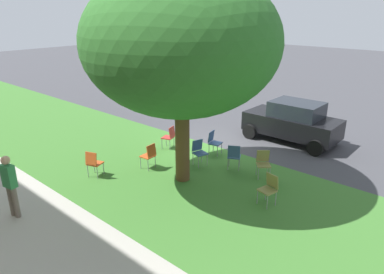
% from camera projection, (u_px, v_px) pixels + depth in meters
% --- Properties ---
extents(ground, '(80.00, 80.00, 0.00)m').
position_uv_depth(ground, '(215.00, 144.00, 14.06)').
color(ground, '#424247').
extents(grass_verge, '(48.00, 6.00, 0.01)m').
position_uv_depth(grass_verge, '(157.00, 170.00, 11.79)').
color(grass_verge, '#3D752D').
rests_on(grass_verge, ground).
extents(sidewalk_strip, '(48.00, 2.80, 0.01)m').
position_uv_depth(sidewalk_strip, '(27.00, 228.00, 8.67)').
color(sidewalk_strip, '#ADA89E').
rests_on(sidewalk_strip, ground).
extents(street_tree, '(5.54, 5.54, 6.23)m').
position_uv_depth(street_tree, '(181.00, 44.00, 9.72)').
color(street_tree, brown).
rests_on(street_tree, ground).
extents(chair_0, '(0.52, 0.51, 0.88)m').
position_uv_depth(chair_0, '(199.00, 151.00, 12.02)').
color(chair_0, '#335184').
rests_on(chair_0, ground).
extents(chair_1, '(0.50, 0.50, 0.88)m').
position_uv_depth(chair_1, '(269.00, 187.00, 9.56)').
color(chair_1, olive).
rests_on(chair_1, ground).
extents(chair_2, '(0.46, 0.45, 0.88)m').
position_uv_depth(chair_2, '(149.00, 154.00, 11.71)').
color(chair_2, '#C64C1E').
rests_on(chair_2, ground).
extents(chair_3, '(0.53, 0.52, 0.88)m').
position_uv_depth(chair_3, '(170.00, 136.00, 13.42)').
color(chair_3, '#B7332D').
rests_on(chair_3, ground).
extents(chair_4, '(0.53, 0.54, 0.88)m').
position_uv_depth(chair_4, '(94.00, 162.00, 11.13)').
color(chair_4, '#C64C1E').
rests_on(chair_4, ground).
extents(chair_5, '(0.59, 0.59, 0.88)m').
position_uv_depth(chair_5, '(263.00, 162.00, 11.14)').
color(chair_5, olive).
rests_on(chair_5, ground).
extents(chair_6, '(0.50, 0.49, 0.88)m').
position_uv_depth(chair_6, '(214.00, 141.00, 12.89)').
color(chair_6, '#335184').
rests_on(chair_6, ground).
extents(chair_7, '(0.56, 0.57, 0.88)m').
position_uv_depth(chair_7, '(234.00, 155.00, 11.65)').
color(chair_7, '#335184').
rests_on(chair_7, ground).
extents(parked_car, '(3.70, 1.92, 1.65)m').
position_uv_depth(parked_car, '(293.00, 121.00, 14.08)').
color(parked_car, black).
rests_on(parked_car, ground).
extents(pedestrian_1, '(0.39, 0.26, 1.69)m').
position_uv_depth(pedestrian_1, '(10.00, 184.00, 8.86)').
color(pedestrian_1, '#726659').
rests_on(pedestrian_1, ground).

